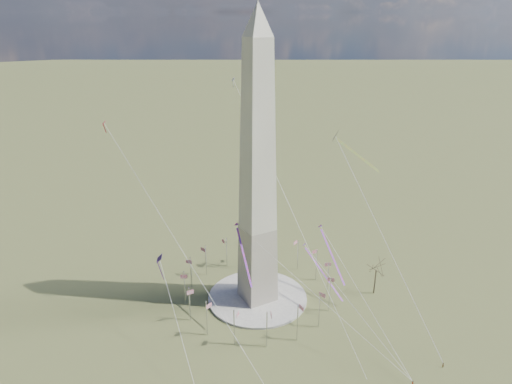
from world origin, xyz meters
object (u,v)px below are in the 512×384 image
person_east (443,365)px  kite_delta_black (338,138)px  tree_near (376,269)px  washington_monument (258,175)px

person_east → kite_delta_black: bearing=-103.6°
kite_delta_black → tree_near: bearing=57.4°
tree_near → person_east: size_ratio=8.70×
tree_near → washington_monument: bearing=155.7°
washington_monument → person_east: washington_monument is taller
washington_monument → kite_delta_black: bearing=3.9°
tree_near → kite_delta_black: 49.41m
washington_monument → kite_delta_black: washington_monument is taller
tree_near → person_east: tree_near is taller
washington_monument → tree_near: bearing=-24.3°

